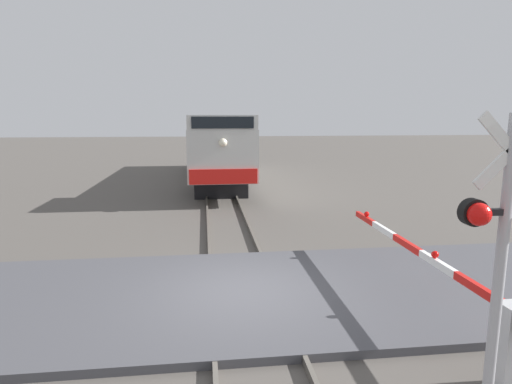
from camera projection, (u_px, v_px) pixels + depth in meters
name	position (u px, v px, depth m)	size (l,w,h in m)	color
ground_plane	(244.00, 298.00, 9.39)	(160.00, 160.00, 0.00)	#514C47
rail_track_left	(212.00, 296.00, 9.29)	(0.08, 80.00, 0.15)	#59544C
rail_track_right	(277.00, 293.00, 9.46)	(0.08, 80.00, 0.15)	#59544C
road_surface	(244.00, 294.00, 9.37)	(36.00, 5.32, 0.16)	#47474C
locomotive	(217.00, 148.00, 26.10)	(3.06, 17.07, 3.98)	black
crossing_signal	(505.00, 235.00, 5.30)	(1.18, 0.33, 3.98)	#ADADB2
crossing_gate	(471.00, 303.00, 7.05)	(0.36, 6.82, 1.40)	silver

